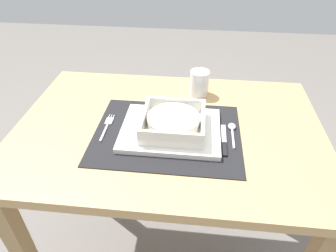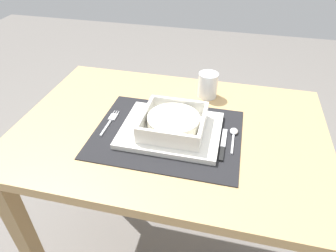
% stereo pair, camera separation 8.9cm
% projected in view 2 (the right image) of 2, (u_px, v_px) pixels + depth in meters
% --- Properties ---
extents(dining_table, '(0.96, 0.66, 0.73)m').
position_uv_depth(dining_table, '(170.00, 153.00, 1.01)').
color(dining_table, tan).
rests_on(dining_table, ground).
extents(placemat, '(0.44, 0.34, 0.00)m').
position_uv_depth(placemat, '(168.00, 134.00, 0.91)').
color(placemat, black).
rests_on(placemat, dining_table).
extents(serving_plate, '(0.30, 0.23, 0.02)m').
position_uv_depth(serving_plate, '(171.00, 130.00, 0.91)').
color(serving_plate, white).
rests_on(serving_plate, placemat).
extents(porridge_bowl, '(0.18, 0.18, 0.05)m').
position_uv_depth(porridge_bowl, '(173.00, 123.00, 0.89)').
color(porridge_bowl, white).
rests_on(porridge_bowl, serving_plate).
extents(fork, '(0.02, 0.14, 0.00)m').
position_uv_depth(fork, '(111.00, 121.00, 0.96)').
color(fork, silver).
rests_on(fork, placemat).
extents(spoon, '(0.02, 0.12, 0.01)m').
position_uv_depth(spoon, '(234.00, 134.00, 0.90)').
color(spoon, silver).
rests_on(spoon, placemat).
extents(butter_knife, '(0.01, 0.14, 0.01)m').
position_uv_depth(butter_knife, '(223.00, 146.00, 0.86)').
color(butter_knife, black).
rests_on(butter_knife, placemat).
extents(bread_knife, '(0.01, 0.13, 0.01)m').
position_uv_depth(bread_knife, '(215.00, 142.00, 0.87)').
color(bread_knife, '#59331E').
rests_on(bread_knife, placemat).
extents(drinking_glass, '(0.07, 0.07, 0.09)m').
position_uv_depth(drinking_glass, '(208.00, 86.00, 1.07)').
color(drinking_glass, white).
rests_on(drinking_glass, dining_table).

